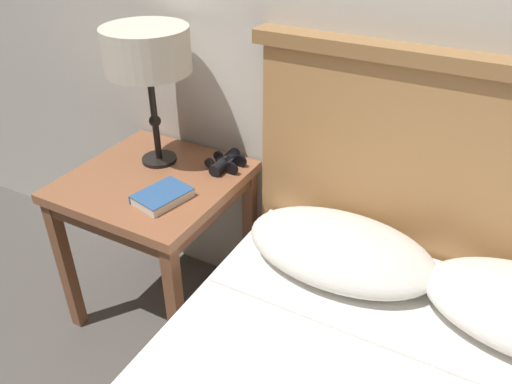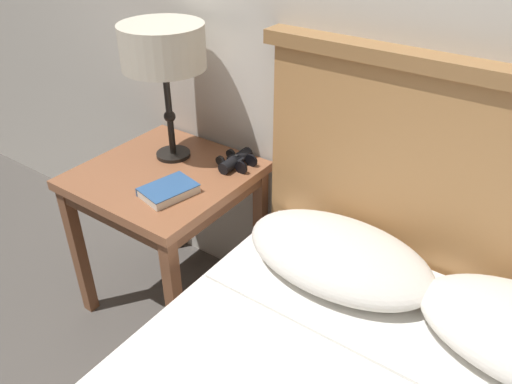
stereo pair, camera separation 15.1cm
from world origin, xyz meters
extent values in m
cube|color=brown|center=(-0.66, 0.69, 0.61)|extent=(0.58, 0.58, 0.04)
cube|color=brown|center=(-0.66, 0.69, 0.57)|extent=(0.55, 0.55, 0.05)
cube|color=brown|center=(-0.92, 0.43, 0.30)|extent=(0.04, 0.04, 0.59)
cube|color=brown|center=(-0.41, 0.43, 0.30)|extent=(0.04, 0.04, 0.59)
cube|color=brown|center=(-0.92, 0.94, 0.30)|extent=(0.04, 0.04, 0.59)
cube|color=brown|center=(-0.41, 0.94, 0.30)|extent=(0.04, 0.04, 0.59)
cube|color=white|center=(0.34, 0.60, 0.49)|extent=(1.23, 0.28, 0.01)
cube|color=#AD7A47|center=(0.34, 0.95, 0.55)|extent=(1.35, 0.06, 1.09)
cube|color=olive|center=(0.34, 0.95, 1.11)|extent=(1.41, 0.10, 0.04)
ellipsoid|color=silver|center=(0.05, 0.71, 0.55)|extent=(0.60, 0.36, 0.15)
cylinder|color=black|center=(-0.71, 0.80, 0.63)|extent=(0.13, 0.13, 0.01)
cylinder|color=black|center=(-0.71, 0.80, 0.81)|extent=(0.02, 0.02, 0.33)
sphere|color=black|center=(-0.71, 0.80, 0.79)|extent=(0.04, 0.04, 0.04)
cylinder|color=beige|center=(-0.71, 0.80, 1.05)|extent=(0.30, 0.30, 0.15)
cube|color=silver|center=(-0.53, 0.59, 0.64)|extent=(0.16, 0.20, 0.03)
cube|color=#2D568E|center=(-0.53, 0.59, 0.66)|extent=(0.16, 0.20, 0.00)
cube|color=#2D568E|center=(-0.59, 0.60, 0.64)|extent=(0.04, 0.17, 0.03)
cylinder|color=black|center=(-0.47, 0.84, 0.65)|extent=(0.05, 0.10, 0.04)
cylinder|color=black|center=(-0.42, 0.84, 0.65)|extent=(0.05, 0.01, 0.05)
cylinder|color=black|center=(-0.52, 0.84, 0.65)|extent=(0.04, 0.01, 0.04)
cylinder|color=black|center=(-0.47, 0.91, 0.65)|extent=(0.05, 0.10, 0.04)
cylinder|color=black|center=(-0.42, 0.91, 0.65)|extent=(0.05, 0.01, 0.05)
cylinder|color=black|center=(-0.52, 0.91, 0.65)|extent=(0.04, 0.01, 0.04)
cube|color=black|center=(-0.47, 0.87, 0.66)|extent=(0.06, 0.04, 0.01)
cylinder|color=black|center=(-0.47, 0.87, 0.66)|extent=(0.02, 0.01, 0.02)
camera|label=1|loc=(0.40, -0.49, 1.54)|focal=35.00mm
camera|label=2|loc=(0.53, -0.41, 1.54)|focal=35.00mm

